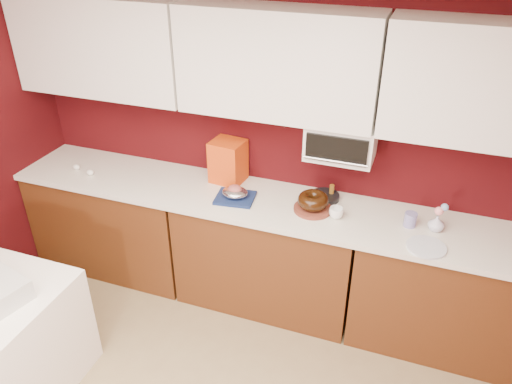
{
  "coord_description": "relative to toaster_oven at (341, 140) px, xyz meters",
  "views": [
    {
      "loc": [
        0.95,
        -0.95,
        2.75
      ],
      "look_at": [
        -0.06,
        1.84,
        1.02
      ],
      "focal_mm": 35.0,
      "sensor_mm": 36.0,
      "label": 1
    }
  ],
  "objects": [
    {
      "name": "amber_bottle",
      "position": [
        -0.04,
        0.04,
        -0.42
      ],
      "size": [
        0.04,
        0.04,
        0.1
      ],
      "primitive_type": "cylinder",
      "rotation": [
        0.0,
        0.0,
        0.37
      ],
      "color": "brown",
      "rests_on": "countertop"
    },
    {
      "name": "foil_ham_nest",
      "position": [
        -0.69,
        -0.22,
        -0.42
      ],
      "size": [
        0.19,
        0.16,
        0.07
      ],
      "primitive_type": "ellipsoid",
      "rotation": [
        0.0,
        0.0,
        0.03
      ],
      "color": "silver",
      "rests_on": "navy_towel"
    },
    {
      "name": "flower_vase",
      "position": [
        0.68,
        -0.14,
        -0.41
      ],
      "size": [
        0.09,
        0.09,
        0.12
      ],
      "primitive_type": "imported",
      "rotation": [
        0.0,
        0.0,
        -0.16
      ],
      "color": "silver",
      "rests_on": "countertop"
    },
    {
      "name": "navy_towel",
      "position": [
        -0.69,
        -0.22,
        -0.46
      ],
      "size": [
        0.3,
        0.26,
        0.02
      ],
      "primitive_type": "cube",
      "rotation": [
        0.0,
        0.0,
        0.12
      ],
      "color": "navy",
      "rests_on": "countertop"
    },
    {
      "name": "blue_jar",
      "position": [
        0.52,
        -0.14,
        -0.43
      ],
      "size": [
        0.09,
        0.09,
        0.1
      ],
      "primitive_type": "cylinder",
      "rotation": [
        0.0,
        0.0,
        -0.1
      ],
      "color": "navy",
      "rests_on": "countertop"
    },
    {
      "name": "base_cabinet_right",
      "position": [
        0.88,
        -0.17,
        -0.95
      ],
      "size": [
        1.31,
        0.58,
        0.86
      ],
      "primitive_type": "cube",
      "color": "#542A10",
      "rests_on": "floor"
    },
    {
      "name": "cake_base",
      "position": [
        -0.12,
        -0.18,
        -0.46
      ],
      "size": [
        0.34,
        0.34,
        0.02
      ],
      "primitive_type": "cylinder",
      "rotation": [
        0.0,
        0.0,
        -0.35
      ],
      "color": "brown",
      "rests_on": "countertop"
    },
    {
      "name": "coffee_mug",
      "position": [
        0.05,
        -0.21,
        -0.43
      ],
      "size": [
        0.12,
        0.12,
        0.09
      ],
      "primitive_type": "imported",
      "rotation": [
        0.0,
        0.0,
        0.64
      ],
      "color": "white",
      "rests_on": "countertop"
    },
    {
      "name": "upper_cabinet_center",
      "position": [
        -0.45,
        -0.02,
        0.48
      ],
      "size": [
        1.31,
        0.33,
        0.7
      ],
      "primitive_type": "cube",
      "color": "white",
      "rests_on": "wall_back"
    },
    {
      "name": "countertop",
      "position": [
        -0.45,
        -0.17,
        -0.49
      ],
      "size": [
        4.0,
        0.62,
        0.04
      ],
      "primitive_type": "cube",
      "color": "silver",
      "rests_on": "base_cabinet_center"
    },
    {
      "name": "toaster_oven",
      "position": [
        0.0,
        0.0,
        0.0
      ],
      "size": [
        0.45,
        0.3,
        0.25
      ],
      "primitive_type": "cube",
      "color": "white",
      "rests_on": "upper_cabinet_center"
    },
    {
      "name": "toaster_oven_door",
      "position": [
        0.0,
        -0.16,
        0.0
      ],
      "size": [
        0.4,
        0.02,
        0.18
      ],
      "primitive_type": "cube",
      "color": "black",
      "rests_on": "toaster_oven"
    },
    {
      "name": "base_cabinet_center",
      "position": [
        -0.45,
        -0.17,
        -0.95
      ],
      "size": [
        1.31,
        0.58,
        0.86
      ],
      "primitive_type": "cube",
      "color": "#542A10",
      "rests_on": "floor"
    },
    {
      "name": "dark_pan",
      "position": [
        -0.08,
        0.0,
        -0.46
      ],
      "size": [
        0.28,
        0.28,
        0.04
      ],
      "primitive_type": "cylinder",
      "rotation": [
        0.0,
        0.0,
        0.39
      ],
      "color": "black",
      "rests_on": "countertop"
    },
    {
      "name": "china_plate",
      "position": [
        0.64,
        -0.36,
        -0.47
      ],
      "size": [
        0.27,
        0.27,
        0.01
      ],
      "primitive_type": "cylinder",
      "rotation": [
        0.0,
        0.0,
        -0.14
      ],
      "color": "silver",
      "rests_on": "countertop"
    },
    {
      "name": "upper_cabinet_left",
      "position": [
        -1.78,
        -0.02,
        0.48
      ],
      "size": [
        1.31,
        0.33,
        0.7
      ],
      "primitive_type": "cube",
      "color": "white",
      "rests_on": "wall_back"
    },
    {
      "name": "bundt_cake",
      "position": [
        -0.12,
        -0.18,
        -0.39
      ],
      "size": [
        0.25,
        0.25,
        0.09
      ],
      "primitive_type": "torus",
      "rotation": [
        0.0,
        0.0,
        -0.17
      ],
      "color": "black",
      "rests_on": "cake_base"
    },
    {
      "name": "toaster_oven_handle",
      "position": [
        0.0,
        -0.18,
        -0.07
      ],
      "size": [
        0.42,
        0.02,
        0.02
      ],
      "primitive_type": "cylinder",
      "rotation": [
        0.0,
        1.57,
        0.0
      ],
      "color": "silver",
      "rests_on": "toaster_oven"
    },
    {
      "name": "wall_back",
      "position": [
        -0.45,
        0.15,
        -0.12
      ],
      "size": [
        4.0,
        0.02,
        2.5
      ],
      "primitive_type": "cube",
      "color": "#3D080A",
      "rests_on": "floor"
    },
    {
      "name": "base_cabinet_left",
      "position": [
        -1.78,
        -0.17,
        -0.95
      ],
      "size": [
        1.31,
        0.58,
        0.86
      ],
      "primitive_type": "cube",
      "color": "#542A10",
      "rests_on": "floor"
    },
    {
      "name": "pandoro_box",
      "position": [
        -0.84,
        0.03,
        -0.31
      ],
      "size": [
        0.26,
        0.24,
        0.32
      ],
      "primitive_type": "cube",
      "rotation": [
        0.0,
        0.0,
        -0.11
      ],
      "color": "#B8210C",
      "rests_on": "countertop"
    },
    {
      "name": "egg_right",
      "position": [
        -2.04,
        -0.22,
        -0.45
      ],
      "size": [
        0.07,
        0.07,
        0.05
      ],
      "primitive_type": "ellipsoid",
      "rotation": [
        0.0,
        0.0,
        0.41
      ],
      "color": "silver",
      "rests_on": "countertop"
    },
    {
      "name": "egg_left",
      "position": [
        -1.88,
        -0.26,
        -0.45
      ],
      "size": [
        0.06,
        0.05,
        0.05
      ],
      "primitive_type": "ellipsoid",
      "rotation": [
        0.0,
        0.0,
        -0.02
      ],
      "color": "white",
      "rests_on": "countertop"
    },
    {
      "name": "roasted_ham",
      "position": [
        -0.69,
        -0.22,
        -0.4
      ],
      "size": [
        0.11,
        0.1,
        0.07
      ],
      "primitive_type": "ellipsoid",
      "rotation": [
        0.0,
        0.0,
        -0.12
      ],
      "color": "#AA544D",
      "rests_on": "foil_ham_nest"
    },
    {
      "name": "flower_blue",
      "position": [
        0.71,
        -0.12,
        -0.3
      ],
      "size": [
        0.05,
        0.05,
        0.05
      ],
      "primitive_type": "sphere",
      "color": "#81A4CF",
      "rests_on": "flower_vase"
    },
    {
      "name": "ceiling",
      "position": [
        -0.45,
        -2.1,
        1.12
      ],
      "size": [
        4.0,
        4.5,
        0.02
      ],
      "primitive_type": "cube",
      "color": "white",
      "rests_on": "wall_back"
    },
    {
      "name": "flower_pink",
      "position": [
        0.68,
        -0.14,
        -0.33
      ],
      "size": [
        0.06,
        0.06,
        0.06
      ],
      "primitive_type": "sphere",
      "color": "pink",
      "rests_on": "flower_vase"
    },
    {
      "name": "upper_cabinet_right",
      "position": [
        0.88,
        -0.02,
        0.48
      ],
      "size": [
        1.31,
        0.33,
        0.7
      ],
      "primitive_type": "cube",
      "color": "white",
      "rests_on": "wall_back"
    }
  ]
}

